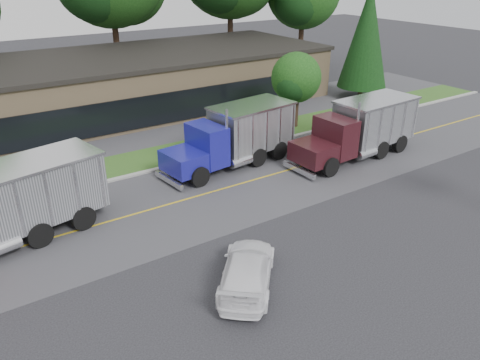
% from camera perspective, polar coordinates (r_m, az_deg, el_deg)
% --- Properties ---
extents(ground, '(140.00, 140.00, 0.00)m').
position_cam_1_polar(ground, '(18.57, 12.25, -11.59)').
color(ground, '#3A3A40').
rests_on(ground, ground).
extents(road, '(60.00, 8.00, 0.02)m').
position_cam_1_polar(road, '(24.60, -2.58, -1.25)').
color(road, '#59595F').
rests_on(road, ground).
extents(center_line, '(60.00, 0.12, 0.01)m').
position_cam_1_polar(center_line, '(24.60, -2.58, -1.25)').
color(center_line, gold).
rests_on(center_line, ground).
extents(curb, '(60.00, 0.30, 0.12)m').
position_cam_1_polar(curb, '(27.96, -7.04, 1.95)').
color(curb, '#9E9E99').
rests_on(curb, ground).
extents(grass_verge, '(60.00, 3.40, 0.03)m').
position_cam_1_polar(grass_verge, '(29.47, -8.63, 3.10)').
color(grass_verge, '#25511C').
rests_on(grass_verge, ground).
extents(far_parking, '(60.00, 7.00, 0.02)m').
position_cam_1_polar(far_parking, '(33.81, -12.32, 5.71)').
color(far_parking, '#59595F').
rests_on(far_parking, ground).
extents(strip_mall, '(32.00, 12.00, 4.00)m').
position_cam_1_polar(strip_mall, '(39.34, -13.22, 11.40)').
color(strip_mall, tan).
rests_on(strip_mall, ground).
extents(evergreen_right, '(4.19, 4.19, 9.51)m').
position_cam_1_polar(evergreen_right, '(42.30, 15.16, 16.60)').
color(evergreen_right, '#382619').
rests_on(evergreen_right, ground).
extents(tree_verge, '(3.72, 3.50, 5.30)m').
position_cam_1_polar(tree_verge, '(33.69, 6.87, 12.02)').
color(tree_verge, '#382619').
rests_on(tree_verge, ground).
extents(dump_truck_red, '(9.77, 4.42, 3.36)m').
position_cam_1_polar(dump_truck_red, '(21.57, -26.75, -2.76)').
color(dump_truck_red, black).
rests_on(dump_truck_red, ground).
extents(dump_truck_blue, '(8.54, 3.54, 3.36)m').
position_cam_1_polar(dump_truck_blue, '(27.22, -0.40, 5.58)').
color(dump_truck_blue, black).
rests_on(dump_truck_blue, ground).
extents(dump_truck_maroon, '(8.91, 3.06, 3.36)m').
position_cam_1_polar(dump_truck_maroon, '(29.32, 14.54, 6.22)').
color(dump_truck_maroon, black).
rests_on(dump_truck_maroon, ground).
extents(rally_car, '(4.32, 4.59, 1.30)m').
position_cam_1_polar(rally_car, '(17.47, 0.88, -10.91)').
color(rally_car, white).
rests_on(rally_car, ground).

